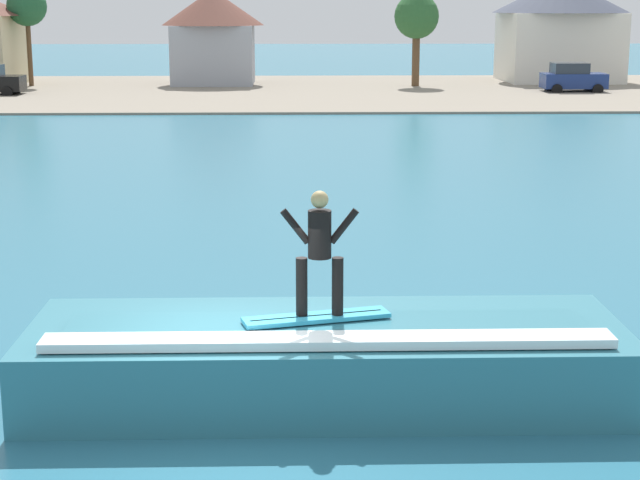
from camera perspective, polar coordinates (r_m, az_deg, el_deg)
ground_plane at (r=14.43m, az=-4.98°, el=-9.44°), size 260.00×260.00×0.00m
wave_crest at (r=14.74m, az=0.35°, el=-6.55°), size 8.32×2.87×1.20m
surfboard at (r=14.38m, az=-0.19°, el=-4.25°), size 2.08×0.93×0.06m
surfer at (r=14.15m, az=-0.02°, el=-0.35°), size 1.07×0.32×1.73m
shoreline_bank at (r=65.65m, az=-2.34°, el=8.12°), size 120.00×26.65×0.12m
car_far_shore at (r=66.56m, az=13.64°, el=8.61°), size 3.84×2.18×1.86m
house_gabled_white at (r=75.37m, az=12.97°, el=11.38°), size 9.38×9.38×7.12m
house_small_cottage at (r=71.10m, az=-5.86°, el=11.22°), size 6.80×6.80×6.32m
tree_tall_bare at (r=71.56m, az=-15.73°, el=12.14°), size 2.56×2.56×6.50m
tree_short_bushy at (r=69.15m, az=5.30°, el=12.00°), size 2.90×2.90×6.04m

